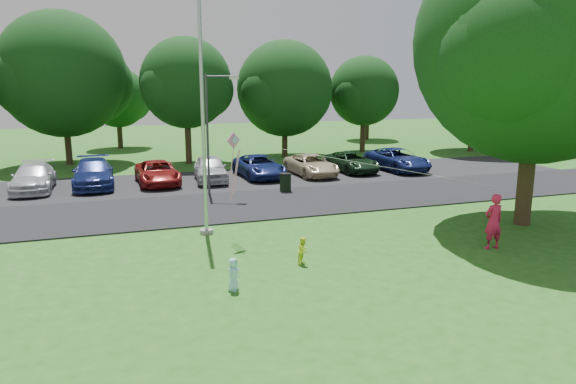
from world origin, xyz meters
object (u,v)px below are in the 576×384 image
object	(u,v)px
flagpole	(203,122)
street_lamp	(212,123)
trash_can	(285,183)
kite	(243,154)
big_tree	(538,47)
woman	(493,222)
child_yellow	(303,251)
child_blue	(233,274)

from	to	relation	value
flagpole	street_lamp	distance (m)	6.93
street_lamp	trash_can	distance (m)	4.85
kite	big_tree	bearing A→B (deg)	-33.46
trash_can	woman	distance (m)	11.80
flagpole	street_lamp	xyz separation A→B (m)	(1.57, 6.72, -0.54)
street_lamp	trash_can	xyz separation A→B (m)	(3.67, -0.47, -3.13)
big_tree	kite	world-z (taller)	big_tree
street_lamp	woman	distance (m)	14.04
street_lamp	big_tree	bearing A→B (deg)	-17.54
child_yellow	child_blue	bearing A→B (deg)	166.13
flagpole	street_lamp	bearing A→B (deg)	76.88
street_lamp	woman	size ratio (longest dim) A/B	3.16
flagpole	street_lamp	size ratio (longest dim) A/B	1.66
woman	kite	size ratio (longest dim) A/B	0.23
trash_can	kite	size ratio (longest dim) A/B	0.12
trash_can	woman	bearing A→B (deg)	-71.91
street_lamp	big_tree	world-z (taller)	big_tree
woman	child_blue	world-z (taller)	woman
big_tree	woman	size ratio (longest dim) A/B	6.13
child_yellow	trash_can	bearing A→B (deg)	32.16
woman	child_blue	distance (m)	9.20
street_lamp	trash_can	world-z (taller)	street_lamp
child_blue	kite	world-z (taller)	kite
flagpole	big_tree	size ratio (longest dim) A/B	0.85
street_lamp	child_blue	bearing A→B (deg)	-73.80
woman	child_yellow	distance (m)	6.68
big_tree	kite	xyz separation A→B (m)	(-11.01, 1.51, -3.73)
trash_can	woman	world-z (taller)	woman
street_lamp	child_blue	world-z (taller)	street_lamp
big_tree	woman	xyz separation A→B (m)	(-3.24, -2.11, -5.91)
street_lamp	trash_can	size ratio (longest dim) A/B	6.08
street_lamp	kite	size ratio (longest dim) A/B	0.73
big_tree	kite	size ratio (longest dim) A/B	1.41
street_lamp	child_blue	distance (m)	12.93
big_tree	kite	distance (m)	11.73
flagpole	big_tree	world-z (taller)	big_tree
trash_can	kite	bearing A→B (deg)	-118.47
trash_can	big_tree	distance (m)	13.07
trash_can	child_blue	distance (m)	13.13
big_tree	child_yellow	distance (m)	11.87
child_blue	street_lamp	bearing A→B (deg)	28.95
child_yellow	child_blue	xyz separation A→B (m)	(-2.53, -1.36, 0.03)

